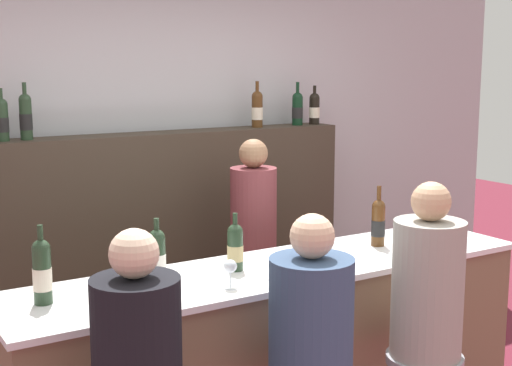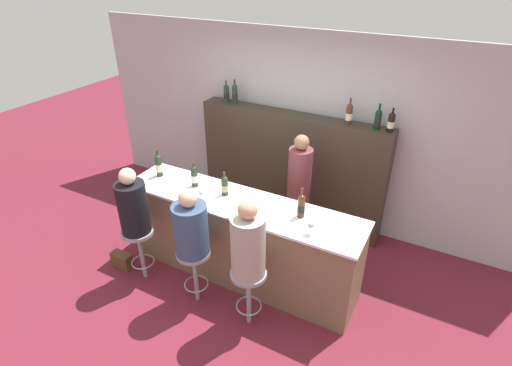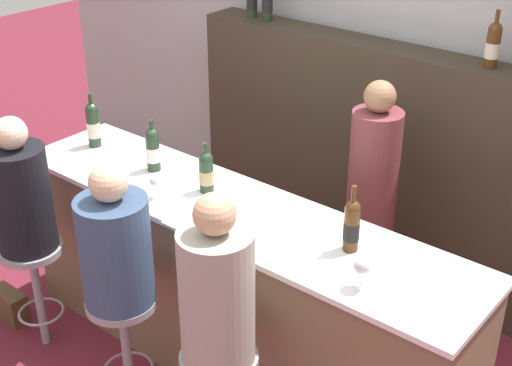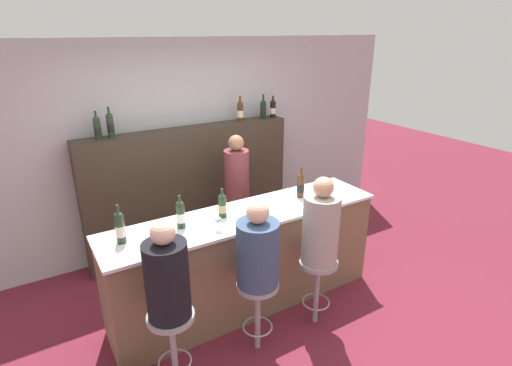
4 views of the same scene
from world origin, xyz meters
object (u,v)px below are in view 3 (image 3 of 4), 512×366
Objects in this scene: wine_bottle_counter_1 at (153,149)px; wine_bottle_counter_2 at (206,172)px; guest_seated_middle at (115,246)px; guest_seated_left at (21,194)px; bartender at (370,217)px; wine_bottle_counter_3 at (352,225)px; bar_stool_left at (34,269)px; guest_seated_right at (217,291)px; wine_bottle_backbar_1 at (267,0)px; bar_stool_middle at (123,323)px; wine_bottle_counter_0 at (93,124)px; wine_glass_0 at (155,183)px; wine_bottle_backbar_2 at (493,44)px; wine_glass_1 at (362,267)px; handbag at (9,305)px.

wine_bottle_counter_2 is at bearing -0.00° from wine_bottle_counter_1.
guest_seated_left is at bearing 180.00° from guest_seated_middle.
wine_bottle_counter_1 is 0.19× the size of bartender.
wine_bottle_counter_3 is at bearing -0.00° from wine_bottle_counter_1.
guest_seated_right is at bearing 0.00° from bar_stool_left.
wine_bottle_backbar_1 is 2.30m from bar_stool_left.
wine_bottle_backbar_1 reaches higher than bar_stool_middle.
wine_bottle_counter_1 is 0.99m from bar_stool_middle.
wine_bottle_counter_0 is 2.60× the size of wine_glass_0.
bar_stool_left is at bearing 180.00° from guest_seated_right.
wine_bottle_backbar_1 reaches higher than wine_bottle_counter_0.
wine_bottle_backbar_2 reaches higher than guest_seated_left.
wine_bottle_backbar_1 reaches higher than wine_glass_0.
bar_stool_left is 1.00× the size of bar_stool_middle.
guest_seated_right is (0.66, 0.00, 0.50)m from bar_stool_middle.
wine_bottle_counter_3 is at bearing 34.94° from guest_seated_middle.
wine_bottle_counter_0 is at bearing -152.84° from bartender.
wine_glass_1 is at bearing 42.32° from guest_seated_right.
wine_bottle_counter_3 reaches higher than bar_stool_left.
bartender reaches higher than wine_glass_0.
wine_bottle_counter_2 is 1.67m from handbag.
guest_seated_left is 0.98m from handbag.
wine_bottle_counter_3 is 0.30m from wine_glass_1.
wine_bottle_counter_0 reaches higher than wine_bottle_counter_2.
handbag is (-1.71, -1.41, -0.63)m from bartender.
bar_stool_middle is 0.43× the size of bartender.
guest_seated_left is (-0.77, -0.64, -0.13)m from wine_bottle_counter_2.
guest_seated_left reaches higher than bar_stool_middle.
guest_seated_left is (-0.62, -0.42, -0.11)m from wine_glass_0.
bartender is at bearing -24.33° from wine_bottle_backbar_1.
guest_seated_right is at bearing 0.00° from bar_stool_middle.
bartender reaches higher than bar_stool_left.
wine_glass_0 is at bearing 23.00° from handbag.
wine_bottle_counter_0 is 1.30× the size of handbag.
wine_bottle_counter_0 reaches higher than wine_bottle_counter_3.
guest_seated_right reaches higher than handbag.
bartender is (0.58, 1.41, -0.26)m from guest_seated_middle.
wine_bottle_counter_2 is 0.89m from bar_stool_middle.
wine_bottle_backbar_1 is 1.73m from wine_glass_0.
wine_bottle_backbar_2 is at bearing 43.41° from handbag.
handbag is (-1.13, 0.00, -0.43)m from bar_stool_middle.
wine_bottle_backbar_2 is 2.30m from guest_seated_middle.
wine_bottle_counter_0 is 1.75m from bartender.
wine_bottle_counter_0 is at bearing 163.77° from wine_glass_0.
wine_bottle_counter_0 is 1.71m from guest_seated_right.
guest_seated_right is 0.52× the size of bartender.
handbag is at bearing -169.50° from wine_glass_1.
bartender reaches higher than wine_bottle_counter_3.
guest_seated_right is (1.29, -1.96, -0.69)m from wine_bottle_backbar_1.
wine_bottle_backbar_1 reaches higher than bartender.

